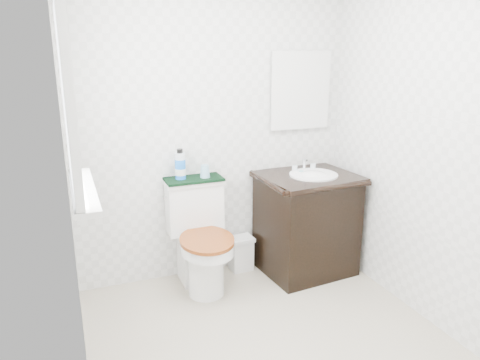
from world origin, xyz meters
TOP-DOWN VIEW (x-y plane):
  - floor at (0.00, 0.00)m, footprint 2.40×2.40m
  - wall_back at (0.00, 1.20)m, footprint 2.40×0.00m
  - wall_front at (0.00, -1.20)m, footprint 2.40×0.00m
  - wall_left at (-1.10, 0.00)m, footprint 0.00×2.40m
  - wall_right at (1.10, 0.00)m, footprint 0.00×2.40m
  - window at (-1.07, 0.25)m, footprint 0.02×0.70m
  - mirror at (0.73, 1.18)m, footprint 0.50×0.02m
  - toilet at (-0.20, 0.97)m, footprint 0.44×0.65m
  - vanity at (0.68, 0.90)m, footprint 0.78×0.68m
  - trash_bin at (0.18, 1.10)m, footprint 0.21×0.17m
  - towel at (-0.20, 1.09)m, footprint 0.43×0.22m
  - mouthwash_bottle at (-0.30, 1.11)m, footprint 0.08×0.08m
  - cup at (-0.12, 1.08)m, footprint 0.08×0.08m
  - soap_bar at (0.66, 0.99)m, footprint 0.06×0.04m

SIDE VIEW (x-z plane):
  - floor at x=0.00m, z-range 0.00..0.00m
  - trash_bin at x=0.18m, z-range 0.00..0.29m
  - toilet at x=-0.20m, z-range -0.05..0.77m
  - vanity at x=0.68m, z-range -0.03..0.89m
  - towel at x=-0.20m, z-range 0.82..0.84m
  - soap_bar at x=0.66m, z-range 0.82..0.84m
  - cup at x=-0.12m, z-range 0.84..0.93m
  - mouthwash_bottle at x=-0.30m, z-range 0.83..1.05m
  - wall_back at x=0.00m, z-range 0.00..2.40m
  - wall_front at x=0.00m, z-range 0.00..2.40m
  - wall_left at x=-1.10m, z-range 0.00..2.40m
  - wall_right at x=1.10m, z-range 0.00..2.40m
  - mirror at x=0.73m, z-range 1.15..1.75m
  - window at x=-1.07m, z-range 1.10..2.00m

